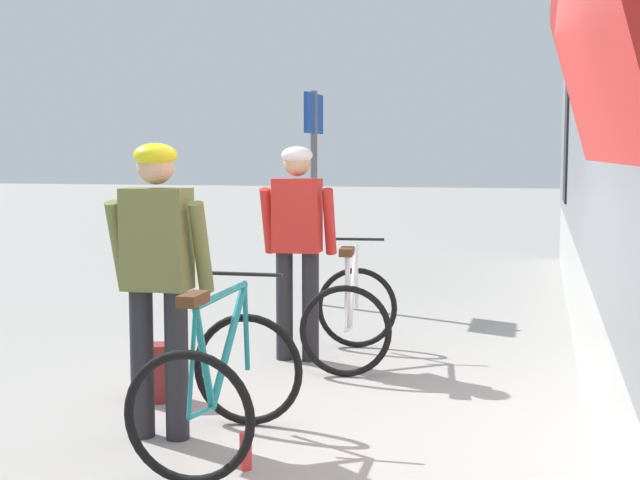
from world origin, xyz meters
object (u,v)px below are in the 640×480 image
cyclist_far_in_olive (158,264)px  bicycle_near_white (351,313)px  cyclist_near_in_red (297,233)px  platform_sign_post (314,161)px  bicycle_far_teal (221,383)px  water_bottle_near_the_bikes (246,451)px  backpack_on_platform (159,373)px

cyclist_far_in_olive → bicycle_near_white: cyclist_far_in_olive is taller
bicycle_near_white → cyclist_far_in_olive: bearing=-107.9°
cyclist_far_in_olive → bicycle_near_white: 2.37m
cyclist_near_in_red → platform_sign_post: platform_sign_post is taller
bicycle_far_teal → water_bottle_near_the_bikes: (0.22, -0.22, -0.30)m
cyclist_far_in_olive → bicycle_far_teal: size_ratio=1.61×
cyclist_far_in_olive → platform_sign_post: bearing=93.5°
cyclist_near_in_red → platform_sign_post: bearing=101.9°
water_bottle_near_the_bikes → bicycle_near_white: bearing=89.4°
backpack_on_platform → platform_sign_post: platform_sign_post is taller
cyclist_near_in_red → bicycle_far_teal: bearing=-85.2°
cyclist_near_in_red → cyclist_far_in_olive: bearing=-97.0°
cyclist_near_in_red → platform_sign_post: (-0.55, 2.62, 0.57)m
cyclist_near_in_red → bicycle_far_teal: cyclist_near_in_red is taller
cyclist_far_in_olive → bicycle_near_white: bearing=72.1°
bicycle_far_teal → platform_sign_post: bearing=98.6°
backpack_on_platform → water_bottle_near_the_bikes: size_ratio=1.98×
bicycle_far_teal → backpack_on_platform: 1.18m
platform_sign_post → bicycle_near_white: bearing=-68.8°
cyclist_far_in_olive → backpack_on_platform: cyclist_far_in_olive is taller
bicycle_far_teal → water_bottle_near_the_bikes: size_ratio=5.42×
cyclist_near_in_red → backpack_on_platform: cyclist_near_in_red is taller
cyclist_far_in_olive → bicycle_near_white: (0.70, 2.17, -0.65)m
cyclist_near_in_red → bicycle_near_white: cyclist_near_in_red is taller
bicycle_near_white → platform_sign_post: size_ratio=0.48×
bicycle_near_white → platform_sign_post: bearing=111.2°
backpack_on_platform → cyclist_far_in_olive: bearing=-87.5°
cyclist_near_in_red → water_bottle_near_the_bikes: bearing=-80.5°
cyclist_near_in_red → platform_sign_post: 2.74m
cyclist_far_in_olive → water_bottle_near_the_bikes: cyclist_far_in_olive is taller
water_bottle_near_the_bikes → platform_sign_post: size_ratio=0.08×
bicycle_near_white → cyclist_near_in_red: bearing=-172.4°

